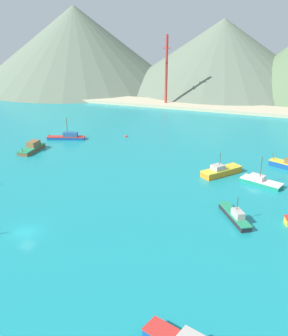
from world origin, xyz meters
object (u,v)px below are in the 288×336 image
object	(u,v)px
fishing_boat_2	(221,171)
fishing_boat_1	(235,216)
buoy_2	(126,136)
fishing_boat_3	(286,164)
radio_tower	(166,70)
fishing_boat_10	(67,137)
fishing_boat_0	(32,148)
fishing_boat_5	(261,181)

from	to	relation	value
fishing_boat_2	fishing_boat_1	bearing A→B (deg)	-74.16
buoy_2	fishing_boat_3	bearing A→B (deg)	-13.45
radio_tower	buoy_2	bearing A→B (deg)	-87.36
fishing_boat_10	buoy_2	bearing A→B (deg)	28.93
fishing_boat_3	fishing_boat_10	size ratio (longest dim) A/B	0.71
fishing_boat_1	fishing_boat_10	bearing A→B (deg)	148.72
fishing_boat_0	fishing_boat_10	xyz separation A→B (m)	(3.31, 12.50, -0.12)
fishing_boat_3	fishing_boat_5	bearing A→B (deg)	-112.70
fishing_boat_1	fishing_boat_0	bearing A→B (deg)	160.81
fishing_boat_3	fishing_boat_10	bearing A→B (deg)	177.63
fishing_boat_2	buoy_2	bearing A→B (deg)	147.28
fishing_boat_0	fishing_boat_5	distance (m)	59.08
radio_tower	fishing_boat_1	bearing A→B (deg)	-65.87
fishing_boat_0	buoy_2	bearing A→B (deg)	48.49
buoy_2	radio_tower	size ratio (longest dim) A/B	0.03
fishing_boat_1	buoy_2	distance (m)	55.05
fishing_boat_2	fishing_boat_0	bearing A→B (deg)	-179.44
fishing_boat_5	buoy_2	world-z (taller)	fishing_boat_5
fishing_boat_3	fishing_boat_0	bearing A→B (deg)	-171.14
fishing_boat_1	fishing_boat_10	distance (m)	61.57
fishing_boat_3	fishing_boat_5	world-z (taller)	fishing_boat_5
fishing_boat_0	fishing_boat_1	bearing A→B (deg)	-19.19
fishing_boat_1	fishing_boat_5	bearing A→B (deg)	79.83
fishing_boat_5	radio_tower	world-z (taller)	radio_tower
fishing_boat_2	radio_tower	distance (m)	77.67
fishing_boat_0	fishing_boat_5	size ratio (longest dim) A/B	1.01
fishing_boat_0	fishing_boat_1	distance (m)	59.21
buoy_2	radio_tower	bearing A→B (deg)	92.64
fishing_boat_3	fishing_boat_10	world-z (taller)	fishing_boat_10
fishing_boat_1	fishing_boat_2	world-z (taller)	fishing_boat_2
fishing_boat_1	buoy_2	world-z (taller)	fishing_boat_1
fishing_boat_2	fishing_boat_3	distance (m)	16.78
fishing_boat_10	fishing_boat_0	bearing A→B (deg)	-104.81
fishing_boat_1	fishing_boat_2	size ratio (longest dim) A/B	0.94
fishing_boat_0	fishing_boat_3	world-z (taller)	fishing_boat_3
fishing_boat_0	fishing_boat_3	xyz separation A→B (m)	(64.10, 9.99, 0.00)
fishing_boat_0	fishing_boat_2	xyz separation A→B (m)	(50.26, 0.49, -0.01)
fishing_boat_10	fishing_boat_5	bearing A→B (deg)	-14.67
fishing_boat_0	fishing_boat_5	world-z (taller)	fishing_boat_5
radio_tower	fishing_boat_0	bearing A→B (deg)	-103.27
fishing_boat_0	fishing_boat_2	world-z (taller)	fishing_boat_2
fishing_boat_3	radio_tower	distance (m)	77.15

